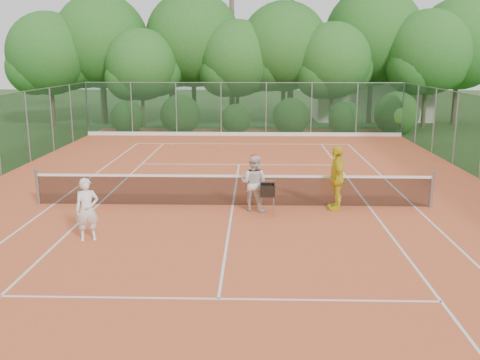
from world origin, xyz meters
The scene contains 14 objects.
ground centered at (0.00, 0.00, 0.00)m, with size 120.00×120.00×0.00m, color #244719.
clay_court centered at (0.00, 0.00, 0.01)m, with size 18.00×36.00×0.02m, color #D65E31.
club_building centered at (9.00, 24.00, 1.50)m, with size 8.00×5.00×3.00m, color beige.
tennis_net centered at (0.00, 0.00, 0.53)m, with size 11.97×0.10×1.10m.
player_white centered at (-3.41, -3.18, 0.79)m, with size 0.56×0.37×1.55m, color white.
player_center_grp centered at (0.64, -0.46, 0.85)m, with size 0.97×0.86×1.68m.
player_yellow centered at (3.06, -0.28, 0.97)m, with size 1.11×0.46×1.90m, color yellow.
ball_hopper centered at (1.02, -0.96, 0.74)m, with size 0.40×0.40×0.91m.
stray_ball_a centered at (-3.61, 11.25, 0.05)m, with size 0.07×0.07×0.07m, color yellow.
stray_ball_b centered at (-0.95, 10.71, 0.05)m, with size 0.07×0.07×0.07m, color #BDCF30.
stray_ball_c centered at (-0.59, 10.65, 0.05)m, with size 0.07×0.07×0.07m, color #BCCD2F.
court_markings centered at (0.00, 0.00, 0.02)m, with size 11.03×23.83×0.01m.
fence_back centered at (0.00, 15.00, 1.52)m, with size 18.07×0.07×3.00m.
tropical_treeline centered at (1.43, 20.22, 5.11)m, with size 32.10×8.49×15.03m.
Camera 1 is at (0.66, -15.57, 4.40)m, focal length 40.00 mm.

